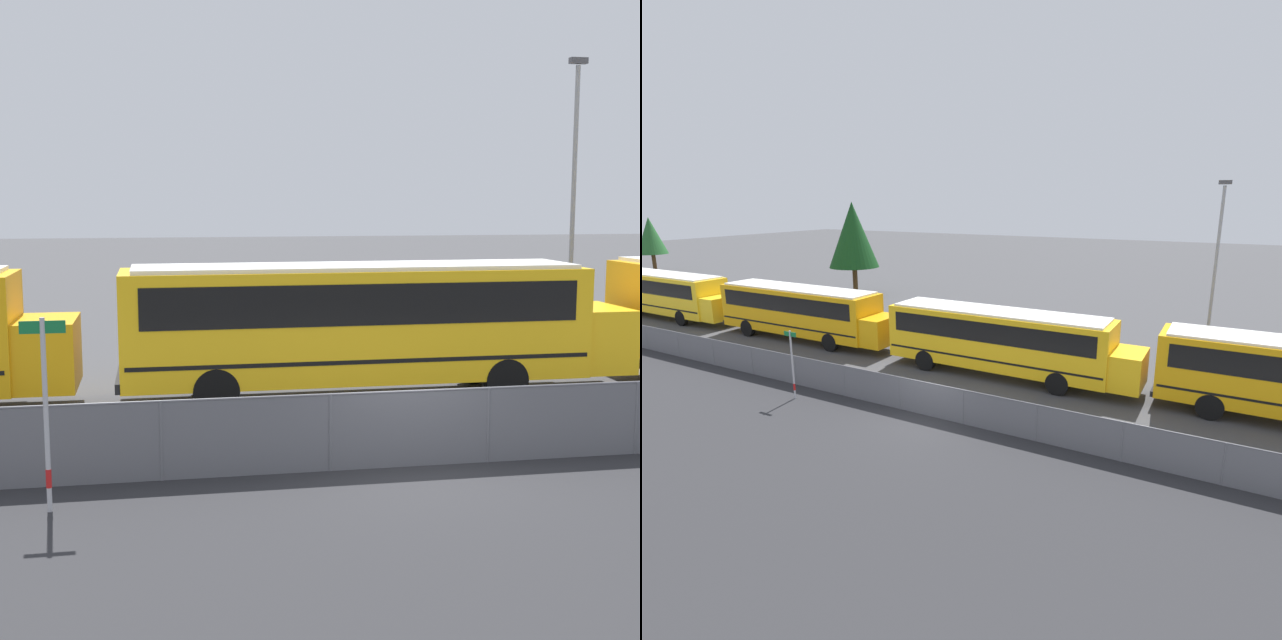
% 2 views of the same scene
% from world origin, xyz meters
% --- Properties ---
extents(ground_plane, '(200.00, 200.00, 0.00)m').
position_xyz_m(ground_plane, '(0.00, 0.00, 0.00)').
color(ground_plane, '#424244').
extents(road_strip, '(140.09, 12.00, 0.01)m').
position_xyz_m(road_strip, '(0.00, -6.00, 0.00)').
color(road_strip, '#2B2B2D').
rests_on(road_strip, ground_plane).
extents(fence, '(106.16, 0.07, 1.45)m').
position_xyz_m(fence, '(-0.00, -0.00, 0.74)').
color(fence, '#9EA0A5').
rests_on(fence, ground_plane).
extents(school_bus_3, '(12.87, 2.53, 3.34)m').
position_xyz_m(school_bus_3, '(0.55, 5.83, 2.00)').
color(school_bus_3, yellow).
rests_on(school_bus_3, ground_plane).
extents(street_sign, '(0.70, 0.09, 3.12)m').
position_xyz_m(street_sign, '(-6.32, -1.29, 1.65)').
color(street_sign, '#B7B7BC').
rests_on(street_sign, ground_plane).
extents(light_pole, '(0.60, 0.24, 9.58)m').
position_xyz_m(light_pole, '(9.41, 12.84, 5.18)').
color(light_pole, gray).
rests_on(light_pole, ground_plane).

